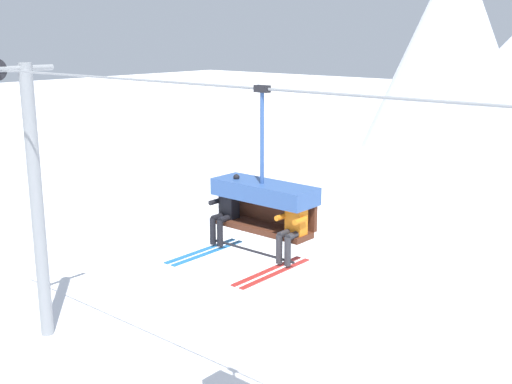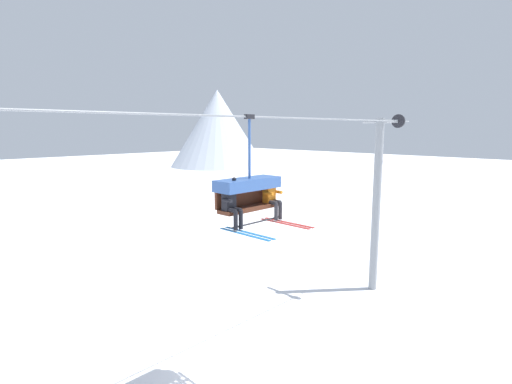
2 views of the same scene
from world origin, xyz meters
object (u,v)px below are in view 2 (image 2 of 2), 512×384
object	(u,v)px
skier_black	(232,204)
chairlift_chair	(248,189)
skier_orange	(273,197)
lift_tower_far	(377,201)

from	to	relation	value
skier_black	chairlift_chair	bearing A→B (deg)	15.76
skier_orange	chairlift_chair	bearing A→B (deg)	163.83
lift_tower_far	skier_orange	distance (m)	8.13
lift_tower_far	skier_black	size ratio (longest dim) A/B	4.61
lift_tower_far	chairlift_chair	distance (m)	8.91
lift_tower_far	skier_orange	world-z (taller)	lift_tower_far
lift_tower_far	skier_black	world-z (taller)	lift_tower_far
lift_tower_far	skier_black	xyz separation A→B (m)	(-9.50, -0.92, 1.29)
lift_tower_far	chairlift_chair	bearing A→B (deg)	-175.37
chairlift_chair	skier_orange	xyz separation A→B (m)	(0.76, -0.22, -0.31)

